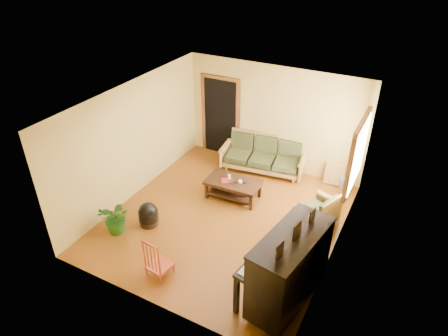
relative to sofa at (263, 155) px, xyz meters
The scene contains 16 objects.
floor 2.18m from the sofa, 87.92° to the right, with size 5.00×5.00×0.00m, color #592D0B.
doorway 1.53m from the sofa, 165.80° to the left, with size 1.08×0.16×2.05m, color black.
window 2.66m from the sofa, 20.00° to the right, with size 0.12×1.36×1.46m, color white.
sofa is the anchor object (origin of this frame).
coffee_table 1.39m from the sofa, 95.07° to the right, with size 1.21×0.66×0.44m, color black.
armchair 2.31m from the sofa, 38.40° to the right, with size 0.76×0.80×0.80m, color olive.
piano 4.08m from the sofa, 61.22° to the right, with size 0.93×1.57×1.39m, color black.
footstool 3.27m from the sofa, 112.02° to the right, with size 0.41×0.41×0.39m, color black.
red_chair 4.06m from the sofa, 92.85° to the right, with size 0.39×0.43×0.83m, color #9A301C.
leaning_frame 1.75m from the sofa, ahead, with size 0.44×0.10×0.59m, color gold.
ceramic_crock 2.03m from the sofa, ahead, with size 0.21×0.21×0.27m, color #374DA7.
potted_plant 3.87m from the sofa, 114.75° to the right, with size 0.63×0.55×0.70m, color #1C5217.
book 1.54m from the sofa, 103.06° to the right, with size 0.17×0.22×0.02m, color maroon.
candle 1.36m from the sofa, 100.14° to the right, with size 0.06×0.06×0.11m, color silver.
glass_jar 1.37m from the sofa, 88.09° to the right, with size 0.09×0.09×0.06m, color silver.
remote 1.34m from the sofa, 85.57° to the right, with size 0.13×0.04×0.01m, color black.
Camera 1 is at (3.08, -5.86, 5.30)m, focal length 32.00 mm.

